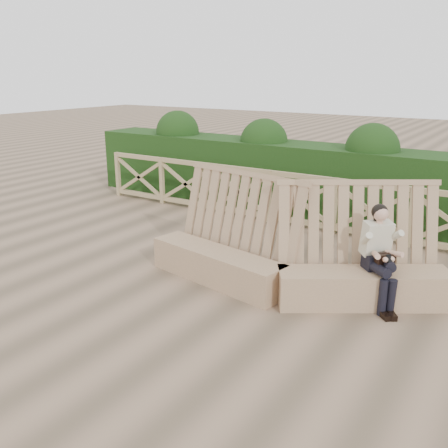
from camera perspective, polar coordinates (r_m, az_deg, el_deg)
The scene contains 5 objects.
ground at distance 7.39m, azimuth -2.96°, elevation -7.22°, with size 60.00×60.00×0.00m, color brown.
bench at distance 7.19m, azimuth 7.35°, elevation -4.50°, with size 4.36×1.90×1.62m.
woman at distance 6.91m, azimuth 17.39°, elevation -3.04°, with size 0.72×0.77×1.38m.
guardrail at distance 10.09m, azimuth 8.69°, elevation 2.64°, with size 10.10×0.09×1.10m.
hedge at distance 11.13m, azimuth 11.31°, elevation 4.90°, with size 12.00×1.20×1.50m, color black.
Camera 1 is at (3.97, -5.44, 3.04)m, focal length 40.00 mm.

